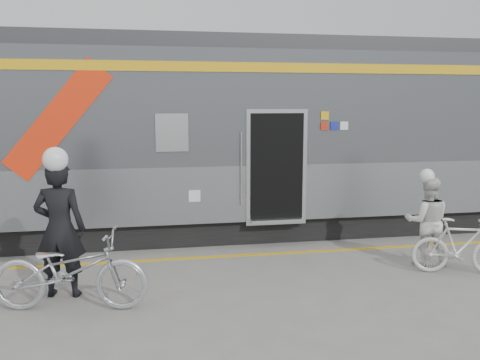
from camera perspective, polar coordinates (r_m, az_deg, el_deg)
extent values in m
plane|color=slate|center=(7.48, 2.41, -13.30)|extent=(90.00, 90.00, 0.00)
cube|color=black|center=(11.25, -8.85, -4.51)|extent=(24.00, 2.70, 0.50)
cube|color=#9EA0A5|center=(11.10, -8.95, -0.48)|extent=(24.00, 3.00, 1.10)
cube|color=#575A5E|center=(10.96, -9.15, 8.06)|extent=(24.00, 3.00, 2.20)
cube|color=#38383A|center=(11.02, -9.31, 14.57)|extent=(24.00, 2.64, 0.30)
cube|color=gold|center=(9.47, -9.04, 12.53)|extent=(24.00, 0.02, 0.18)
cube|color=red|center=(9.57, -19.80, 6.39)|extent=(1.96, 0.01, 2.19)
cube|color=black|center=(9.47, -7.65, 5.29)|extent=(0.55, 0.02, 0.65)
cube|color=black|center=(10.04, 3.84, 1.53)|extent=(1.05, 0.45, 2.10)
cube|color=silver|center=(9.84, 4.15, 1.37)|extent=(1.20, 0.02, 2.25)
cylinder|color=silver|center=(9.67, 0.15, 1.27)|extent=(0.04, 0.04, 1.40)
cube|color=silver|center=(9.99, 4.14, -4.52)|extent=(1.05, 0.25, 0.06)
cube|color=gold|center=(10.04, 9.51, 7.15)|extent=(0.16, 0.01, 0.16)
cube|color=#AD2B13|center=(10.05, 9.48, 6.01)|extent=(0.16, 0.01, 0.16)
cube|color=#17249B|center=(10.12, 10.55, 6.00)|extent=(0.16, 0.01, 0.16)
cube|color=silver|center=(10.19, 11.61, 5.99)|extent=(0.16, 0.01, 0.16)
cube|color=silver|center=(9.64, -5.13, -1.80)|extent=(0.22, 0.01, 0.22)
cube|color=gold|center=(9.46, -0.51, -8.49)|extent=(24.00, 0.12, 0.01)
imported|color=black|center=(7.77, -19.58, -5.20)|extent=(0.80, 0.59, 2.00)
imported|color=#B7BABF|center=(7.34, -18.51, -9.61)|extent=(2.19, 1.06, 1.10)
imported|color=silver|center=(9.35, 20.27, -4.37)|extent=(0.90, 0.79, 1.54)
imported|color=beige|center=(9.13, 23.56, -6.84)|extent=(1.61, 0.91, 0.94)
sphere|color=white|center=(7.59, -20.03, 3.44)|extent=(0.35, 0.35, 0.35)
sphere|color=white|center=(9.20, 20.56, 1.07)|extent=(0.25, 0.25, 0.25)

